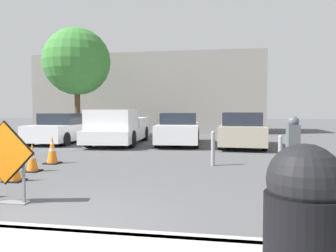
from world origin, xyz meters
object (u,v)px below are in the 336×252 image
(traffic_cone_fourth, at_px, (52,150))
(pickup_truck, at_px, (117,129))
(bollard_second, at_px, (280,150))
(parked_car_nearest, at_px, (62,129))
(traffic_cone_second, at_px, (14,167))
(parked_car_second, at_px, (179,129))
(road_closed_sign, at_px, (5,160))
(trash_bin, at_px, (304,222))
(traffic_cone_third, at_px, (32,157))
(bollard_nearest, at_px, (213,147))
(parked_car_third, at_px, (242,131))
(parking_meter, at_px, (293,161))

(traffic_cone_fourth, height_order, pickup_truck, pickup_truck)
(bollard_second, bearing_deg, parked_car_nearest, 150.04)
(traffic_cone_second, relative_size, parked_car_second, 0.14)
(bollard_second, bearing_deg, road_closed_sign, -139.59)
(traffic_cone_fourth, height_order, trash_bin, trash_bin)
(traffic_cone_third, distance_m, parked_car_nearest, 7.51)
(traffic_cone_fourth, xyz_separation_m, parked_car_second, (2.97, 6.03, 0.29))
(pickup_truck, relative_size, bollard_second, 6.24)
(bollard_second, bearing_deg, pickup_truck, 141.25)
(traffic_cone_second, height_order, pickup_truck, pickup_truck)
(bollard_nearest, bearing_deg, traffic_cone_third, -159.92)
(traffic_cone_third, height_order, bollard_second, bollard_second)
(pickup_truck, height_order, parked_car_third, pickup_truck)
(parked_car_second, relative_size, parking_meter, 3.41)
(road_closed_sign, relative_size, bollard_second, 1.57)
(trash_bin, bearing_deg, parked_car_third, 88.90)
(parked_car_nearest, relative_size, pickup_truck, 0.73)
(road_closed_sign, bearing_deg, parked_car_third, 65.01)
(parked_car_nearest, height_order, parked_car_second, parked_car_second)
(parked_car_nearest, relative_size, parked_car_third, 0.95)
(traffic_cone_fourth, bearing_deg, traffic_cone_third, -83.58)
(road_closed_sign, bearing_deg, traffic_cone_second, 120.78)
(pickup_truck, bearing_deg, traffic_cone_third, 85.71)
(traffic_cone_fourth, height_order, bollard_nearest, bollard_nearest)
(road_closed_sign, bearing_deg, pickup_truck, 97.07)
(road_closed_sign, relative_size, parked_car_third, 0.33)
(traffic_cone_third, bearing_deg, parking_meter, -38.12)
(road_closed_sign, relative_size, parked_car_nearest, 0.34)
(bollard_nearest, height_order, parking_meter, parking_meter)
(traffic_cone_third, bearing_deg, traffic_cone_second, -76.74)
(bollard_second, bearing_deg, bollard_nearest, 180.00)
(parked_car_second, bearing_deg, pickup_truck, 6.75)
(parking_meter, bearing_deg, traffic_cone_second, 148.68)
(traffic_cone_third, distance_m, parked_car_third, 8.83)
(traffic_cone_second, xyz_separation_m, parked_car_second, (2.57, 8.41, 0.37))
(parked_car_third, xyz_separation_m, parking_meter, (-0.15, -11.09, 0.38))
(traffic_cone_third, xyz_separation_m, pickup_truck, (0.04, 6.76, 0.36))
(parked_car_nearest, relative_size, trash_bin, 3.43)
(bollard_second, bearing_deg, parked_car_second, 122.33)
(traffic_cone_second, distance_m, parking_meter, 6.17)
(trash_bin, distance_m, bollard_second, 6.85)
(parked_car_second, bearing_deg, parked_car_third, 166.07)
(road_closed_sign, distance_m, pickup_truck, 9.56)
(parked_car_nearest, xyz_separation_m, parked_car_third, (8.45, -0.18, 0.03))
(bollard_second, bearing_deg, traffic_cone_fourth, -176.38)
(trash_bin, xyz_separation_m, parking_meter, (0.07, 0.80, 0.34))
(traffic_cone_third, height_order, parked_car_third, parked_car_third)
(trash_bin, bearing_deg, pickup_truck, 114.39)
(pickup_truck, distance_m, parked_car_third, 5.61)
(traffic_cone_second, bearing_deg, traffic_cone_third, 103.26)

